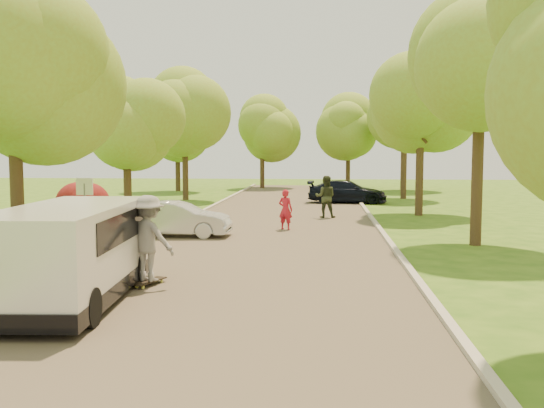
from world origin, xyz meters
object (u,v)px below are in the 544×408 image
(street_sign, at_px, (85,197))
(longboard, at_px, (149,281))
(person_olive, at_px, (326,197))
(silver_sedan, at_px, (177,219))
(dark_sedan, at_px, (347,192))
(skateboarder, at_px, (149,238))
(person_striped, at_px, (285,210))
(minivan, at_px, (71,252))

(street_sign, xyz_separation_m, longboard, (3.75, -5.70, -1.46))
(person_olive, bearing_deg, silver_sedan, 54.41)
(silver_sedan, distance_m, dark_sedan, 15.76)
(skateboarder, height_order, person_striped, skateboarder)
(skateboarder, bearing_deg, person_striped, -83.75)
(skateboarder, xyz_separation_m, person_striped, (2.49, 9.98, -0.31))
(minivan, height_order, silver_sedan, minivan)
(minivan, height_order, skateboarder, skateboarder)
(silver_sedan, height_order, skateboarder, skateboarder)
(skateboarder, bearing_deg, person_olive, -85.59)
(dark_sedan, xyz_separation_m, longboard, (-5.35, -22.15, -0.56))
(street_sign, bearing_deg, silver_sedan, 40.52)
(person_striped, bearing_deg, minivan, 94.78)
(silver_sedan, height_order, dark_sedan, dark_sedan)
(street_sign, relative_size, minivan, 0.40)
(minivan, xyz_separation_m, person_striped, (3.63, 11.56, -0.25))
(street_sign, relative_size, silver_sedan, 0.57)
(person_olive, bearing_deg, longboard, 77.97)
(silver_sedan, relative_size, dark_sedan, 0.83)
(longboard, bearing_deg, minivan, 74.46)
(dark_sedan, height_order, person_striped, person_striped)
(street_sign, distance_m, person_striped, 7.61)
(dark_sedan, bearing_deg, minivan, 167.51)
(dark_sedan, distance_m, person_striped, 12.50)
(dark_sedan, xyz_separation_m, person_striped, (-2.86, -12.16, 0.12))
(longboard, distance_m, skateboarder, 0.99)
(minivan, bearing_deg, longboard, 50.47)
(street_sign, height_order, person_striped, street_sign)
(dark_sedan, xyz_separation_m, skateboarder, (-5.35, -22.15, 0.43))
(silver_sedan, xyz_separation_m, person_striped, (3.74, 2.15, 0.16))
(minivan, bearing_deg, silver_sedan, 86.93)
(street_sign, bearing_deg, person_striped, 34.49)
(skateboarder, bearing_deg, dark_sedan, -83.34)
(street_sign, distance_m, silver_sedan, 3.42)
(person_striped, bearing_deg, person_olive, -87.78)
(dark_sedan, height_order, person_olive, person_olive)
(minivan, xyz_separation_m, silver_sedan, (-0.11, 9.41, -0.41))
(silver_sedan, xyz_separation_m, dark_sedan, (6.60, 14.31, 0.04))
(street_sign, bearing_deg, dark_sedan, 61.05)
(street_sign, height_order, minivan, street_sign)
(skateboarder, bearing_deg, silver_sedan, -60.70)
(street_sign, height_order, dark_sedan, street_sign)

